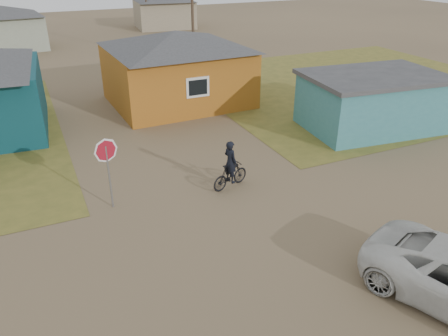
{
  "coord_description": "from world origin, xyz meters",
  "views": [
    {
      "loc": [
        -5.01,
        -8.54,
        7.61
      ],
      "look_at": [
        0.27,
        3.0,
        1.3
      ],
      "focal_mm": 35.0,
      "sensor_mm": 36.0,
      "label": 1
    }
  ],
  "objects": [
    {
      "name": "ground",
      "position": [
        0.0,
        0.0,
        0.0
      ],
      "size": [
        120.0,
        120.0,
        0.0
      ],
      "primitive_type": "plane",
      "color": "#786245"
    },
    {
      "name": "grass_ne",
      "position": [
        14.0,
        13.0,
        0.01
      ],
      "size": [
        20.0,
        18.0,
        0.0
      ],
      "primitive_type": "cube",
      "color": "olive",
      "rests_on": "ground"
    },
    {
      "name": "house_yellow",
      "position": [
        2.5,
        14.0,
        2.0
      ],
      "size": [
        7.72,
        6.76,
        3.9
      ],
      "color": "#A35E19",
      "rests_on": "ground"
    },
    {
      "name": "shed_turquoise",
      "position": [
        9.5,
        6.5,
        1.31
      ],
      "size": [
        6.71,
        4.93,
        2.6
      ],
      "color": "teal",
      "rests_on": "ground"
    },
    {
      "name": "house_pale_west",
      "position": [
        -6.0,
        34.0,
        1.86
      ],
      "size": [
        7.04,
        6.15,
        3.6
      ],
      "color": "gray",
      "rests_on": "ground"
    },
    {
      "name": "house_beige_east",
      "position": [
        10.0,
        40.0,
        1.86
      ],
      "size": [
        6.95,
        6.05,
        3.6
      ],
      "color": "gray",
      "rests_on": "ground"
    },
    {
      "name": "utility_pole_near",
      "position": [
        6.5,
        22.0,
        4.14
      ],
      "size": [
        1.4,
        0.2,
        8.0
      ],
      "color": "#49392C",
      "rests_on": "ground"
    },
    {
      "name": "stop_sign",
      "position": [
        -3.2,
        4.28,
        1.8
      ],
      "size": [
        0.8,
        0.11,
        2.45
      ],
      "color": "gray",
      "rests_on": "ground"
    },
    {
      "name": "cyclist",
      "position": [
        0.92,
        3.89,
        0.65
      ],
      "size": [
        1.64,
        0.9,
        1.78
      ],
      "color": "black",
      "rests_on": "ground"
    }
  ]
}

